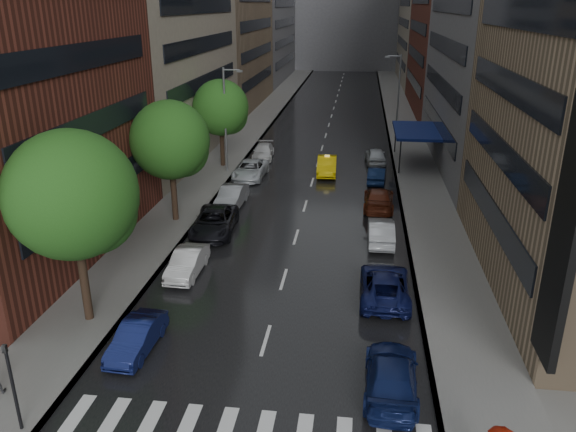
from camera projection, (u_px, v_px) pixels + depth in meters
The scene contains 14 objects.
ground at pixel (249, 398), 21.49m from camera, with size 220.00×220.00×0.00m, color gray.
road at pixel (328, 128), 67.85m from camera, with size 14.00×140.00×0.01m, color black.
sidewalk_left at pixel (255, 126), 68.89m from camera, with size 4.00×140.00×0.15m, color gray.
sidewalk_right at pixel (403, 130), 66.76m from camera, with size 4.00×140.00×0.15m, color gray.
tree_near at pixel (72, 195), 24.51m from camera, with size 5.79×5.79×9.23m.
tree_mid at pixel (170, 140), 36.95m from camera, with size 5.25×5.25×8.37m.
tree_far at pixel (221, 108), 50.00m from camera, with size 5.00×5.00×7.97m.
taxi at pixel (327, 165), 49.43m from camera, with size 1.66×4.76×1.57m, color yellow.
parked_cars_left at pixel (230, 200), 40.99m from camera, with size 2.98×37.05×1.57m.
parked_cars_right at pixel (381, 227), 36.01m from camera, with size 2.51×38.36×1.54m.
traffic_light at pixel (12, 379), 19.04m from camera, with size 0.18×0.15×3.45m.
street_lamp_left at pixel (226, 118), 48.48m from camera, with size 1.74×0.22×9.00m.
street_lamp_right at pixel (398, 95), 60.56m from camera, with size 1.74×0.22×9.00m.
awning at pixel (416, 131), 51.76m from camera, with size 4.00×8.00×3.12m.
Camera 1 is at (3.73, -17.27, 14.18)m, focal length 35.00 mm.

